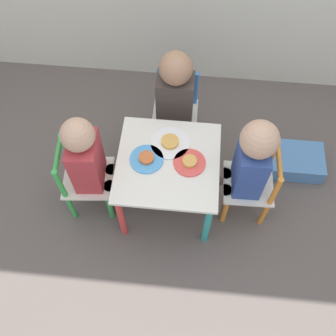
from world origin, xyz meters
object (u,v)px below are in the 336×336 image
object	(u,v)px
plate_right	(190,162)
chair_orange	(252,185)
storage_bin	(293,161)
plate_left	(147,159)
child_right	(248,163)
child_left	(89,160)
plate_back	(170,143)
kids_table	(168,169)
chair_blue	(176,113)
child_back	(175,98)
chair_green	(84,179)

from	to	relation	value
plate_right	chair_orange	bearing A→B (deg)	1.64
storage_bin	chair_orange	bearing A→B (deg)	-134.33
plate_left	storage_bin	world-z (taller)	plate_left
plate_left	child_right	bearing A→B (deg)	0.98
child_left	plate_back	world-z (taller)	child_left
child_right	kids_table	bearing A→B (deg)	-90.00
chair_blue	plate_right	size ratio (longest dim) A/B	3.13
child_back	storage_bin	xyz separation A→B (m)	(0.73, -0.09, -0.39)
child_left	plate_left	xyz separation A→B (m)	(0.28, 0.04, 0.00)
child_left	plate_back	size ratio (longest dim) A/B	3.66
chair_green	child_back	distance (m)	0.65
plate_left	storage_bin	distance (m)	0.97
plate_back	storage_bin	size ratio (longest dim) A/B	0.58
child_left	storage_bin	bearing A→B (deg)	-78.49
child_right	child_back	bearing A→B (deg)	-135.68
chair_blue	chair_orange	world-z (taller)	same
chair_blue	plate_left	world-z (taller)	chair_blue
chair_orange	plate_left	size ratio (longest dim) A/B	2.98
chair_blue	plate_right	bearing A→B (deg)	-76.64
chair_blue	child_left	distance (m)	0.65
chair_orange	child_right	bearing A→B (deg)	-90.00
plate_left	plate_back	size ratio (longest dim) A/B	0.84
child_left	plate_back	xyz separation A→B (m)	(0.39, 0.14, 0.00)
child_right	plate_back	distance (m)	0.40
chair_orange	child_left	bearing A→B (deg)	-88.11
chair_blue	chair_green	bearing A→B (deg)	-132.25
child_left	child_right	xyz separation A→B (m)	(0.78, 0.04, 0.02)
chair_green	child_back	size ratio (longest dim) A/B	0.68
child_back	child_right	world-z (taller)	child_right
storage_bin	chair_green	bearing A→B (deg)	-163.73
child_right	plate_back	bearing A→B (deg)	-105.37
chair_blue	plate_back	bearing A→B (deg)	-90.05
chair_green	plate_right	bearing A→B (deg)	-91.02
plate_right	chair_green	bearing A→B (deg)	-175.70
plate_back	plate_right	xyz separation A→B (m)	(0.11, -0.11, 0.00)
child_back	chair_green	bearing A→B (deg)	-135.93
chair_orange	storage_bin	world-z (taller)	chair_orange
child_left	plate_right	xyz separation A→B (m)	(0.49, 0.04, 0.00)
child_left	plate_back	distance (m)	0.41
chair_orange	chair_green	bearing A→B (deg)	-87.97
chair_green	child_right	xyz separation A→B (m)	(0.84, 0.05, 0.21)
plate_left	plate_right	distance (m)	0.21
child_right	chair_blue	bearing A→B (deg)	-139.83
child_left	child_back	xyz separation A→B (m)	(0.39, 0.43, 0.02)
chair_green	plate_right	distance (m)	0.59
child_left	chair_blue	bearing A→B (deg)	-44.00
chair_green	plate_right	world-z (taller)	chair_green
child_back	chair_blue	bearing A→B (deg)	90.00
chair_blue	child_left	world-z (taller)	child_left
plate_left	plate_back	bearing A→B (deg)	45.00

